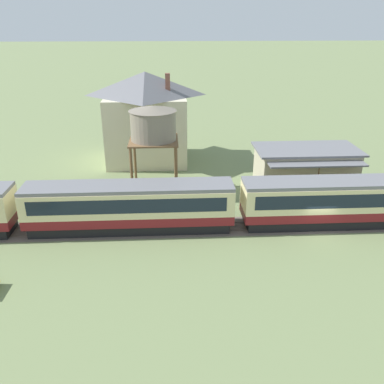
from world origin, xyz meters
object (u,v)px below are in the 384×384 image
object	(u,v)px
passenger_train	(133,205)
station_house_grey_roof	(147,116)
station_building	(305,168)
water_tower	(153,125)

from	to	relation	value
passenger_train	station_house_grey_roof	xyz separation A→B (m)	(0.46, 18.74, 3.38)
passenger_train	station_building	bearing A→B (deg)	26.10
station_building	station_house_grey_roof	bearing A→B (deg)	149.59
passenger_train	water_tower	world-z (taller)	water_tower
station_building	water_tower	size ratio (longest dim) A/B	1.19
passenger_train	water_tower	distance (m)	9.59
station_building	station_house_grey_roof	distance (m)	20.24
station_building	water_tower	world-z (taller)	water_tower
passenger_train	water_tower	bearing A→B (deg)	78.35
station_house_grey_roof	passenger_train	bearing A→B (deg)	-91.40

